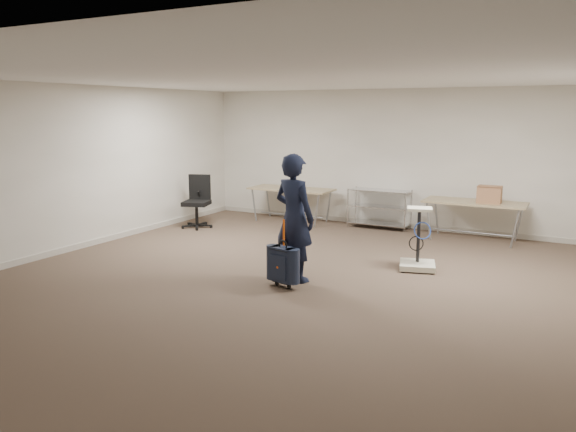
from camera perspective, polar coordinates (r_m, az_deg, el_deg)
The scene contains 10 objects.
ground at distance 7.90m, azimuth -0.94°, elevation -6.73°, with size 9.00×9.00×0.00m, color #45332A.
room_shell at distance 9.07m, azimuth 3.33°, elevation -4.13°, with size 8.00×9.00×9.00m.
folding_table_left at distance 12.03m, azimuth 0.32°, elevation 2.59°, with size 1.80×0.75×0.73m.
folding_table_right at distance 10.81m, azimuth 18.42°, elevation 1.13°, with size 1.80×0.75×0.73m.
wire_shelf at distance 11.55m, azimuth 9.27°, elevation 0.92°, with size 1.22×0.47×0.80m.
person at distance 7.79m, azimuth 0.64°, elevation -0.19°, with size 0.65×0.43×1.79m, color black.
suitcase at distance 7.59m, azimuth -0.51°, elevation -4.94°, with size 0.38×0.27×0.94m.
office_chair at distance 11.68m, azimuth -9.19°, elevation 0.45°, with size 0.65×0.65×1.07m.
equipment_cart at distance 8.68m, azimuth 13.05°, elevation -3.72°, with size 0.64×0.64×0.95m.
cardboard_box at distance 10.70m, azimuth 19.78°, elevation 2.07°, with size 0.41×0.31×0.31m, color #936644.
Camera 1 is at (3.68, -6.58, 2.35)m, focal length 35.00 mm.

